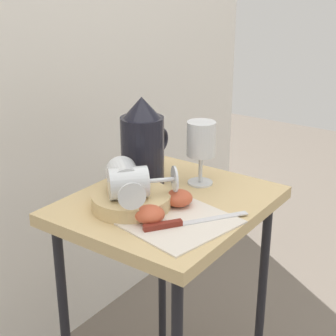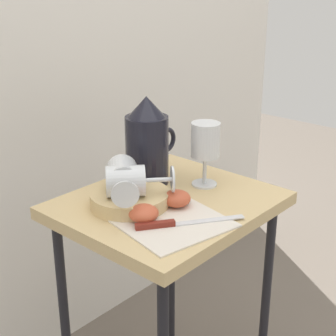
{
  "view_description": "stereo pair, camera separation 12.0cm",
  "coord_description": "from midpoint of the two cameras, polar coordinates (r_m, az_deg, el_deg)",
  "views": [
    {
      "loc": [
        -0.91,
        -0.65,
        1.19
      ],
      "look_at": [
        0.0,
        0.0,
        0.76
      ],
      "focal_mm": 55.31,
      "sensor_mm": 36.0,
      "label": 1
    },
    {
      "loc": [
        -0.83,
        -0.74,
        1.19
      ],
      "look_at": [
        0.0,
        0.0,
        0.76
      ],
      "focal_mm": 55.31,
      "sensor_mm": 36.0,
      "label": 2
    }
  ],
  "objects": [
    {
      "name": "wine_glass_upright",
      "position": [
        1.28,
        1.0,
        2.79
      ],
      "size": [
        0.07,
        0.07,
        0.16
      ],
      "color": "silver",
      "rests_on": "table"
    },
    {
      "name": "wine_glass_tipped_near",
      "position": [
        1.17,
        -7.78,
        -1.2
      ],
      "size": [
        0.15,
        0.16,
        0.07
      ],
      "color": "silver",
      "rests_on": "basket_tray"
    },
    {
      "name": "apple_half_left",
      "position": [
        1.11,
        -5.15,
        -5.18
      ],
      "size": [
        0.07,
        0.07,
        0.04
      ],
      "primitive_type": "ellipsoid",
      "color": "#C15133",
      "rests_on": "linen_napkin"
    },
    {
      "name": "basket_tray",
      "position": [
        1.19,
        -6.95,
        -3.66
      ],
      "size": [
        0.18,
        0.18,
        0.03
      ],
      "primitive_type": "cylinder",
      "color": "tan",
      "rests_on": "table"
    },
    {
      "name": "apple_half_right",
      "position": [
        1.18,
        -1.75,
        -3.38
      ],
      "size": [
        0.07,
        0.07,
        0.04
      ],
      "primitive_type": "ellipsoid",
      "color": "#C15133",
      "rests_on": "linen_napkin"
    },
    {
      "name": "linen_napkin",
      "position": [
        1.11,
        -1.71,
        -6.11
      ],
      "size": [
        0.25,
        0.23,
        0.0
      ],
      "primitive_type": "cube",
      "rotation": [
        0.0,
        0.0,
        -0.19
      ],
      "color": "silver",
      "rests_on": "table"
    },
    {
      "name": "knife",
      "position": [
        1.1,
        -1.67,
        -6.13
      ],
      "size": [
        0.21,
        0.15,
        0.01
      ],
      "color": "silver",
      "rests_on": "linen_napkin"
    },
    {
      "name": "curtain_drape",
      "position": [
        1.5,
        -18.66,
        11.89
      ],
      "size": [
        2.4,
        0.03,
        1.95
      ],
      "primitive_type": "cube",
      "color": "silver",
      "rests_on": "ground_plane"
    },
    {
      "name": "table",
      "position": [
        1.26,
        -2.73,
        -6.91
      ],
      "size": [
        0.49,
        0.42,
        0.68
      ],
      "color": "tan",
      "rests_on": "ground_plane"
    },
    {
      "name": "wine_glass_tipped_far",
      "position": [
        1.15,
        -7.14,
        -1.67
      ],
      "size": [
        0.16,
        0.15,
        0.07
      ],
      "color": "silver",
      "rests_on": "basket_tray"
    },
    {
      "name": "pitcher",
      "position": [
        1.29,
        -5.45,
        2.05
      ],
      "size": [
        0.16,
        0.11,
        0.22
      ],
      "color": "black",
      "rests_on": "table"
    }
  ]
}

